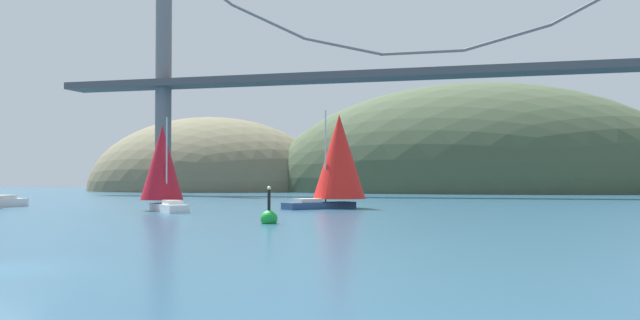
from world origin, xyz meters
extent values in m
ellipsoid|color=#6B664C|center=(-55.00, 135.00, 0.00)|extent=(57.66, 44.00, 33.91)
ellipsoid|color=#425138|center=(5.00, 135.00, 0.00)|extent=(89.58, 44.00, 45.47)
cylinder|color=slate|center=(-45.18, 95.00, 21.01)|extent=(2.80, 2.80, 42.02)
cube|color=#47474C|center=(0.00, 95.00, 19.30)|extent=(126.36, 6.00, 1.20)
cylinder|color=slate|center=(-25.82, 95.00, 29.14)|extent=(13.13, 0.50, 6.89)
cylinder|color=slate|center=(-12.91, 95.00, 24.32)|extent=(13.03, 0.50, 3.70)
cylinder|color=slate|center=(0.00, 95.00, 22.71)|extent=(12.91, 0.50, 0.50)
cylinder|color=slate|center=(12.91, 95.00, 24.32)|extent=(13.03, 0.50, 3.70)
cylinder|color=slate|center=(25.82, 95.00, 29.14)|extent=(13.13, 0.50, 6.89)
cube|color=white|center=(-13.77, 37.71, 0.34)|extent=(5.71, 5.81, 0.68)
cube|color=beige|center=(-12.96, 36.88, 0.86)|extent=(2.36, 2.38, 0.36)
cylinder|color=#B2B2B7|center=(-14.22, 38.17, 4.46)|extent=(0.14, 0.14, 7.56)
cone|color=#B21423|center=(-15.21, 39.20, 4.29)|extent=(5.35, 5.35, 6.63)
cube|color=beige|center=(-35.01, 42.45, 1.01)|extent=(1.91, 2.73, 0.36)
cube|color=navy|center=(-2.91, 46.99, 0.31)|extent=(6.16, 6.88, 0.63)
cube|color=beige|center=(-3.75, 45.98, 0.81)|extent=(2.65, 2.76, 0.36)
cylinder|color=#B2B2B7|center=(-2.45, 47.55, 5.00)|extent=(0.14, 0.14, 8.74)
cone|color=red|center=(-1.44, 48.78, 5.00)|extent=(7.13, 7.13, 8.14)
sphere|color=green|center=(0.25, 24.63, 0.30)|extent=(1.10, 1.10, 1.10)
cylinder|color=black|center=(0.25, 24.63, 1.35)|extent=(0.20, 0.20, 1.60)
sphere|color=#F2EA99|center=(0.25, 24.63, 2.27)|extent=(0.24, 0.24, 0.24)
camera|label=1|loc=(16.31, -19.16, 2.88)|focal=40.99mm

